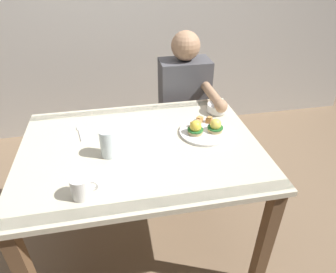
{
  "coord_description": "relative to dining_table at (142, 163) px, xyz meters",
  "views": [
    {
      "loc": [
        -0.1,
        -1.23,
        1.6
      ],
      "look_at": [
        0.14,
        0.0,
        0.78
      ],
      "focal_mm": 31.69,
      "sensor_mm": 36.0,
      "label": 1
    }
  ],
  "objects": [
    {
      "name": "fruit_bowl",
      "position": [
        0.49,
        0.27,
        0.14
      ],
      "size": [
        0.12,
        0.12,
        0.05
      ],
      "color": "white",
      "rests_on": "dining_table"
    },
    {
      "name": "diner_person",
      "position": [
        0.38,
        0.6,
        0.02
      ],
      "size": [
        0.34,
        0.54,
        1.14
      ],
      "color": "#33333D",
      "rests_on": "ground_plane"
    },
    {
      "name": "water_glass_near",
      "position": [
        -0.15,
        -0.05,
        0.17
      ],
      "size": [
        0.08,
        0.08,
        0.14
      ],
      "color": "silver",
      "rests_on": "dining_table"
    },
    {
      "name": "dining_table",
      "position": [
        0.0,
        0.0,
        0.0
      ],
      "size": [
        1.2,
        0.9,
        0.74
      ],
      "color": "beige",
      "rests_on": "ground_plane"
    },
    {
      "name": "ground_plane",
      "position": [
        0.0,
        0.0,
        -0.63
      ],
      "size": [
        6.0,
        6.0,
        0.0
      ],
      "primitive_type": "plane",
      "color": "#7F664C"
    },
    {
      "name": "fork",
      "position": [
        -0.31,
        0.19,
        0.11
      ],
      "size": [
        0.05,
        0.16,
        0.0
      ],
      "color": "silver",
      "rests_on": "dining_table"
    },
    {
      "name": "eggs_benedict_plate",
      "position": [
        0.35,
        0.06,
        0.13
      ],
      "size": [
        0.27,
        0.27,
        0.09
      ],
      "color": "white",
      "rests_on": "dining_table"
    },
    {
      "name": "coffee_mug",
      "position": [
        -0.27,
        -0.31,
        0.16
      ],
      "size": [
        0.11,
        0.08,
        0.09
      ],
      "color": "white",
      "rests_on": "dining_table"
    }
  ]
}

